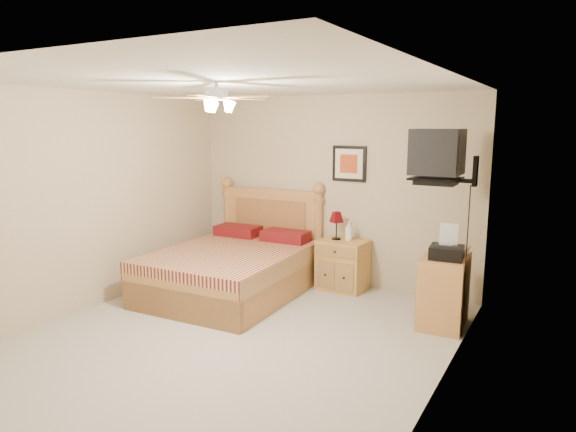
% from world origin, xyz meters
% --- Properties ---
extents(floor, '(4.50, 4.50, 0.00)m').
position_xyz_m(floor, '(0.00, 0.00, 0.00)').
color(floor, '#A8A297').
rests_on(floor, ground).
extents(ceiling, '(4.00, 4.50, 0.04)m').
position_xyz_m(ceiling, '(0.00, 0.00, 2.50)').
color(ceiling, white).
rests_on(ceiling, ground).
extents(wall_back, '(4.00, 0.04, 2.50)m').
position_xyz_m(wall_back, '(0.00, 2.25, 1.25)').
color(wall_back, '#BDAB8B').
rests_on(wall_back, ground).
extents(wall_front, '(4.00, 0.04, 2.50)m').
position_xyz_m(wall_front, '(0.00, -2.25, 1.25)').
color(wall_front, '#BDAB8B').
rests_on(wall_front, ground).
extents(wall_left, '(0.04, 4.50, 2.50)m').
position_xyz_m(wall_left, '(-2.00, 0.00, 1.25)').
color(wall_left, '#BDAB8B').
rests_on(wall_left, ground).
extents(wall_right, '(0.04, 4.50, 2.50)m').
position_xyz_m(wall_right, '(2.00, 0.00, 1.25)').
color(wall_right, '#BDAB8B').
rests_on(wall_right, ground).
extents(bed, '(1.68, 2.16, 1.36)m').
position_xyz_m(bed, '(-0.85, 1.12, 0.68)').
color(bed, '#BA6F40').
rests_on(bed, ground).
extents(nightstand, '(0.62, 0.47, 0.65)m').
position_xyz_m(nightstand, '(0.30, 2.00, 0.32)').
color(nightstand, '#B48037').
rests_on(nightstand, ground).
extents(table_lamp, '(0.23, 0.23, 0.36)m').
position_xyz_m(table_lamp, '(0.20, 2.02, 0.83)').
color(table_lamp, '#5A080D').
rests_on(table_lamp, nightstand).
extents(lotion_bottle, '(0.10, 0.11, 0.25)m').
position_xyz_m(lotion_bottle, '(0.36, 2.04, 0.77)').
color(lotion_bottle, white).
rests_on(lotion_bottle, nightstand).
extents(framed_picture, '(0.46, 0.04, 0.46)m').
position_xyz_m(framed_picture, '(0.27, 2.23, 1.62)').
color(framed_picture, black).
rests_on(framed_picture, wall_back).
extents(dresser, '(0.48, 0.67, 0.76)m').
position_xyz_m(dresser, '(1.73, 1.40, 0.38)').
color(dresser, '#B88047').
rests_on(dresser, ground).
extents(fax_machine, '(0.36, 0.38, 0.35)m').
position_xyz_m(fax_machine, '(1.76, 1.30, 0.94)').
color(fax_machine, black).
rests_on(fax_machine, dresser).
extents(magazine_lower, '(0.25, 0.32, 0.03)m').
position_xyz_m(magazine_lower, '(1.70, 1.63, 0.78)').
color(magazine_lower, beige).
rests_on(magazine_lower, dresser).
extents(magazine_upper, '(0.21, 0.29, 0.02)m').
position_xyz_m(magazine_upper, '(1.70, 1.66, 0.80)').
color(magazine_upper, gray).
rests_on(magazine_upper, magazine_lower).
extents(wall_tv, '(0.56, 0.46, 0.58)m').
position_xyz_m(wall_tv, '(1.75, 1.34, 1.81)').
color(wall_tv, black).
rests_on(wall_tv, wall_right).
extents(ceiling_fan, '(1.14, 1.14, 0.28)m').
position_xyz_m(ceiling_fan, '(0.00, -0.20, 2.36)').
color(ceiling_fan, white).
rests_on(ceiling_fan, ceiling).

